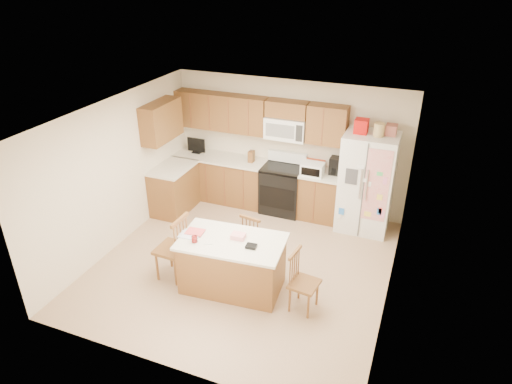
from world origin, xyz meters
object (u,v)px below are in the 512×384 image
at_px(stove, 282,188).
at_px(windsor_chair_back, 254,239).
at_px(windsor_chair_right, 303,283).
at_px(windsor_chair_left, 173,249).
at_px(island, 232,264).
at_px(refrigerator, 367,182).

distance_m(stove, windsor_chair_back, 1.77).
bearing_deg(windsor_chair_right, windsor_chair_left, -179.20).
bearing_deg(island, refrigerator, 58.43).
bearing_deg(windsor_chair_right, stove, 114.27).
relative_size(stove, windsor_chair_left, 1.05).
xyz_separation_m(island, windsor_chair_back, (0.05, 0.74, -0.00)).
xyz_separation_m(stove, windsor_chair_right, (1.16, -2.57, -0.04)).
bearing_deg(windsor_chair_left, island, 5.64).
height_order(island, windsor_chair_back, island).
bearing_deg(windsor_chair_back, island, -94.18).
bearing_deg(stove, refrigerator, -2.30).
xyz_separation_m(refrigerator, windsor_chair_right, (-0.41, -2.51, -0.49)).
relative_size(refrigerator, windsor_chair_left, 1.90).
height_order(stove, island, stove).
height_order(island, windsor_chair_right, island).
bearing_deg(windsor_chair_back, windsor_chair_left, -139.91).
relative_size(stove, windsor_chair_right, 1.24).
relative_size(refrigerator, windsor_chair_back, 2.31).
relative_size(stove, refrigerator, 0.55).
bearing_deg(refrigerator, windsor_chair_left, -133.84).
xyz_separation_m(stove, refrigerator, (1.57, -0.06, 0.45)).
bearing_deg(island, windsor_chair_left, -174.36).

